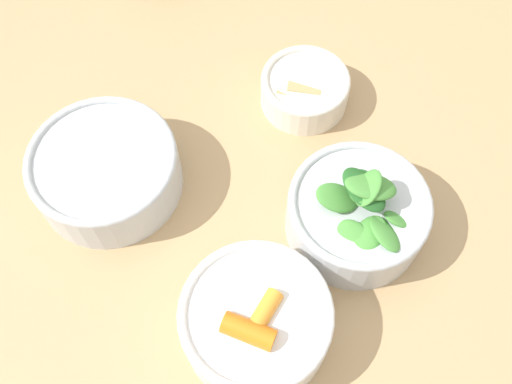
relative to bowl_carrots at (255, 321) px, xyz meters
name	(u,v)px	position (x,y,z in m)	size (l,w,h in m)	color
ground_plane	(257,326)	(0.16, -0.12, -0.78)	(10.00, 10.00, 0.00)	gray
dining_table	(257,208)	(0.16, -0.12, -0.15)	(0.97, 1.06, 0.74)	tan
bowl_carrots	(255,321)	(0.00, 0.00, 0.00)	(0.15, 0.15, 0.08)	white
bowl_greens	(357,212)	(0.03, -0.16, 0.00)	(0.16, 0.16, 0.11)	silver
bowl_beans_hotdog	(107,171)	(0.25, 0.04, -0.01)	(0.17, 0.17, 0.06)	silver
bowl_cookies	(305,88)	(0.21, -0.23, -0.01)	(0.11, 0.11, 0.05)	silver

